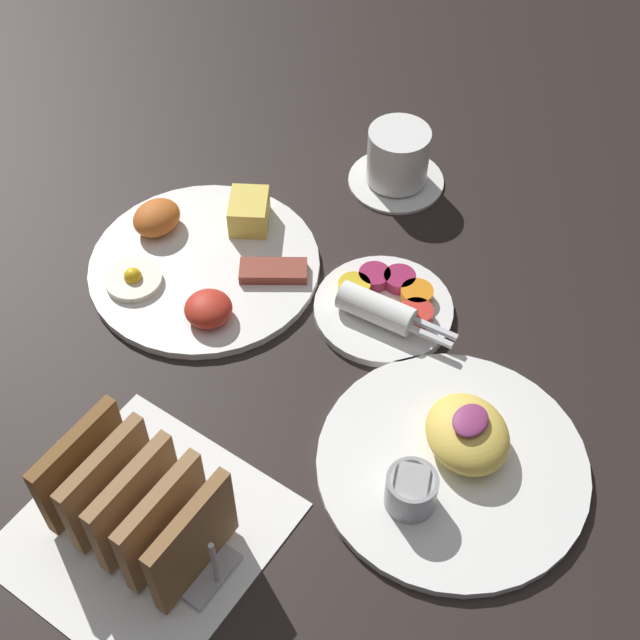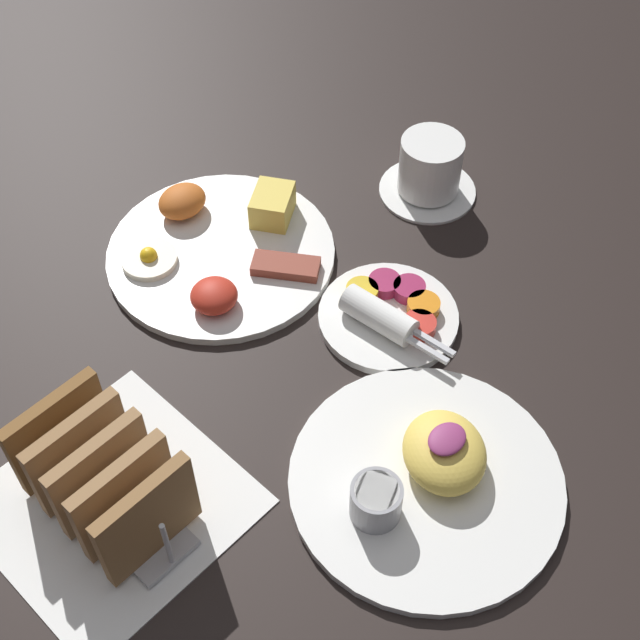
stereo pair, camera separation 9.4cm
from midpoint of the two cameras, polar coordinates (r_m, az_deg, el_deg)
name	(u,v)px [view 1 (the left image)]	position (r m, az deg, el deg)	size (l,w,h in m)	color
ground_plane	(319,398)	(0.91, -3.00, -5.20)	(3.00, 3.00, 0.00)	black
napkin_flat	(145,532)	(0.86, -14.28, -13.21)	(0.22, 0.22, 0.00)	white
plate_breakfast	(203,260)	(1.03, -10.07, 3.66)	(0.26, 0.26, 0.05)	white
plate_condiments	(384,305)	(0.97, 1.39, 0.80)	(0.15, 0.17, 0.04)	white
plate_foreground	(453,459)	(0.86, 5.39, -9.03)	(0.26, 0.26, 0.06)	white
toast_rack	(137,505)	(0.82, -14.96, -11.62)	(0.10, 0.18, 0.10)	#B7B7BC
coffee_cup	(398,160)	(1.11, 2.57, 10.09)	(0.12, 0.12, 0.08)	white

